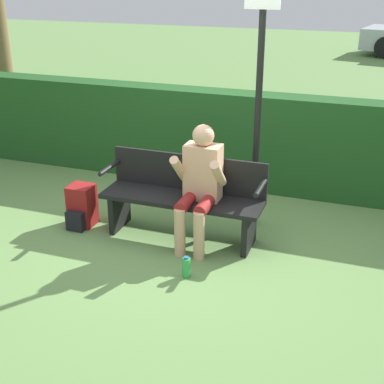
{
  "coord_description": "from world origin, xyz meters",
  "views": [
    {
      "loc": [
        1.79,
        -4.73,
        2.69
      ],
      "look_at": [
        0.15,
        -0.1,
        0.59
      ],
      "focal_mm": 50.0,
      "sensor_mm": 36.0,
      "label": 1
    }
  ],
  "objects_px": {
    "backpack": "(82,207)",
    "person_seated": "(200,181)",
    "park_bench": "(184,196)",
    "signpost": "(259,96)",
    "water_bottle": "(186,267)"
  },
  "relations": [
    {
      "from": "backpack",
      "to": "person_seated",
      "type": "bearing_deg",
      "value": 1.76
    },
    {
      "from": "park_bench",
      "to": "signpost",
      "type": "relative_size",
      "value": 0.66
    },
    {
      "from": "backpack",
      "to": "water_bottle",
      "type": "height_order",
      "value": "backpack"
    },
    {
      "from": "park_bench",
      "to": "person_seated",
      "type": "relative_size",
      "value": 1.36
    },
    {
      "from": "backpack",
      "to": "water_bottle",
      "type": "distance_m",
      "value": 1.59
    },
    {
      "from": "backpack",
      "to": "water_bottle",
      "type": "relative_size",
      "value": 2.21
    },
    {
      "from": "person_seated",
      "to": "water_bottle",
      "type": "xyz_separation_m",
      "value": [
        0.1,
        -0.67,
        -0.6
      ]
    },
    {
      "from": "backpack",
      "to": "signpost",
      "type": "xyz_separation_m",
      "value": [
        1.78,
        0.67,
        1.22
      ]
    },
    {
      "from": "park_bench",
      "to": "person_seated",
      "type": "xyz_separation_m",
      "value": [
        0.22,
        -0.11,
        0.24
      ]
    },
    {
      "from": "person_seated",
      "to": "water_bottle",
      "type": "relative_size",
      "value": 5.95
    },
    {
      "from": "person_seated",
      "to": "backpack",
      "type": "height_order",
      "value": "person_seated"
    },
    {
      "from": "park_bench",
      "to": "signpost",
      "type": "xyz_separation_m",
      "value": [
        0.63,
        0.51,
        0.99
      ]
    },
    {
      "from": "signpost",
      "to": "backpack",
      "type": "bearing_deg",
      "value": -159.47
    },
    {
      "from": "signpost",
      "to": "park_bench",
      "type": "bearing_deg",
      "value": -141.05
    },
    {
      "from": "backpack",
      "to": "park_bench",
      "type": "bearing_deg",
      "value": 7.7
    }
  ]
}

